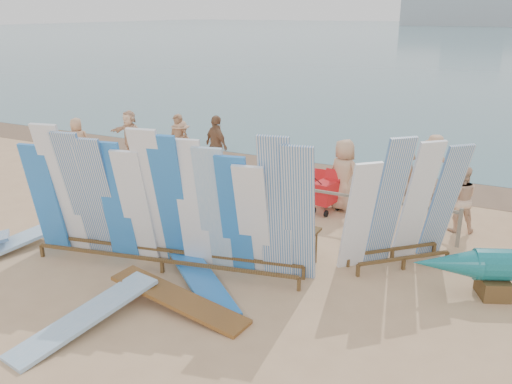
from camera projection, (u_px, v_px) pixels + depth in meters
The scene contains 23 objects.
ground at pixel (153, 246), 11.94m from camera, with size 160.00×160.00×0.00m, color tan.
ocean at pixel (506, 33), 120.14m from camera, with size 320.00×240.00×0.02m, color #416A75.
wet_sand_strip at pixel (285, 166), 18.03m from camera, with size 40.00×2.60×0.01m, color brown.
distant_ship at pixel (476, 8), 167.53m from camera, with size 45.00×8.00×14.00m.
fence at pixel (221, 182), 14.27m from camera, with size 12.08×0.08×0.90m.
main_surfboard_rack at pixel (164, 206), 10.53m from camera, with size 5.95×1.86×2.93m.
side_surfboard_rack at pixel (403, 207), 10.67m from camera, with size 2.24×2.19×2.76m.
vendor_table at pixel (294, 245), 11.00m from camera, with size 0.93×0.66×1.23m.
flat_board_b at pixel (87, 327), 8.90m from camera, with size 0.56×2.70×0.07m, color #85B0D4.
flat_board_c at pixel (179, 309), 9.44m from camera, with size 0.56×2.70×0.07m, color brown.
flat_board_d at pixel (201, 285), 10.26m from camera, with size 0.56×2.70×0.07m, color blue.
beach_chair_left at pixel (229, 184), 15.29m from camera, with size 0.66×0.68×0.94m.
beach_chair_right at pixel (319, 196), 14.34m from camera, with size 0.61×0.63×0.94m.
stroller at pixel (327, 196), 13.81m from camera, with size 0.67×0.86×1.07m.
beachgoer_8 at pixel (460, 199), 12.54m from camera, with size 0.77×0.37×1.58m, color beige.
beachgoer_4 at pixel (217, 146), 16.81m from camera, with size 1.11×0.48×1.89m, color #8C6042.
beachgoer_1 at pixel (178, 143), 17.33m from camera, with size 0.66×0.36×1.82m, color #8C6042.
beachgoer_6 at pixel (343, 175), 13.86m from camera, with size 0.91×0.44×1.86m, color tan.
beachgoer_9 at pixel (433, 164), 15.14m from camera, with size 1.09×0.45×1.68m, color tan.
beachgoer_3 at pixel (181, 145), 17.49m from camera, with size 1.04×0.43×1.60m, color tan.
beachgoer_11 at pixel (130, 134), 18.89m from camera, with size 1.54×0.50×1.66m, color beige.
beachgoer_7 at pixel (408, 164), 15.42m from camera, with size 0.57×0.31×1.56m, color #8C6042.
beachgoer_0 at pixel (78, 141), 18.01m from camera, with size 0.77×0.37×1.58m, color tan.
Camera 1 is at (6.98, -8.72, 4.95)m, focal length 38.00 mm.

